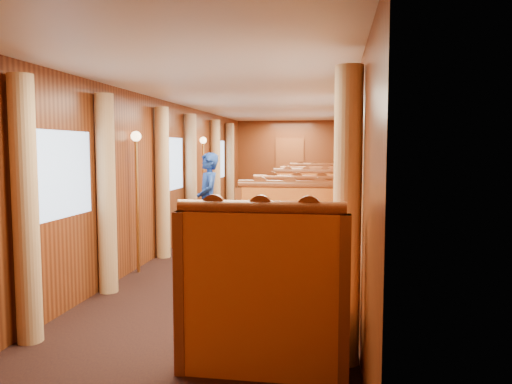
% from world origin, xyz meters
% --- Properties ---
extents(floor, '(3.00, 12.00, 0.01)m').
position_xyz_m(floor, '(0.00, 0.00, 0.00)').
color(floor, black).
rests_on(floor, ground).
extents(ceiling, '(3.00, 12.00, 0.01)m').
position_xyz_m(ceiling, '(0.00, 0.00, 2.50)').
color(ceiling, silver).
rests_on(ceiling, wall_left).
extents(wall_far, '(3.00, 0.01, 2.50)m').
position_xyz_m(wall_far, '(0.00, 6.00, 1.25)').
color(wall_far, brown).
rests_on(wall_far, floor).
extents(wall_near, '(3.00, 0.01, 2.50)m').
position_xyz_m(wall_near, '(0.00, -6.00, 1.25)').
color(wall_near, brown).
rests_on(wall_near, floor).
extents(wall_left, '(0.01, 12.00, 2.50)m').
position_xyz_m(wall_left, '(-1.50, 0.00, 1.25)').
color(wall_left, brown).
rests_on(wall_left, floor).
extents(wall_right, '(0.01, 12.00, 2.50)m').
position_xyz_m(wall_right, '(1.50, 0.00, 1.25)').
color(wall_right, brown).
rests_on(wall_right, floor).
extents(doorway_far, '(0.80, 0.04, 2.00)m').
position_xyz_m(doorway_far, '(0.00, 5.97, 1.00)').
color(doorway_far, brown).
rests_on(doorway_far, floor).
extents(table_near, '(1.05, 0.72, 0.75)m').
position_xyz_m(table_near, '(0.75, -3.50, 0.38)').
color(table_near, white).
rests_on(table_near, floor).
extents(banquette_near_fwd, '(1.30, 0.55, 1.34)m').
position_xyz_m(banquette_near_fwd, '(0.75, -4.51, 0.42)').
color(banquette_near_fwd, '#AF3513').
rests_on(banquette_near_fwd, floor).
extents(banquette_near_aft, '(1.30, 0.55, 1.34)m').
position_xyz_m(banquette_near_aft, '(0.75, -2.49, 0.42)').
color(banquette_near_aft, '#AF3513').
rests_on(banquette_near_aft, floor).
extents(table_mid, '(1.05, 0.72, 0.75)m').
position_xyz_m(table_mid, '(0.75, 0.00, 0.38)').
color(table_mid, white).
rests_on(table_mid, floor).
extents(banquette_mid_fwd, '(1.30, 0.55, 1.34)m').
position_xyz_m(banquette_mid_fwd, '(0.75, -1.01, 0.42)').
color(banquette_mid_fwd, '#AF3513').
rests_on(banquette_mid_fwd, floor).
extents(banquette_mid_aft, '(1.30, 0.55, 1.34)m').
position_xyz_m(banquette_mid_aft, '(0.75, 1.01, 0.42)').
color(banquette_mid_aft, '#AF3513').
rests_on(banquette_mid_aft, floor).
extents(table_far, '(1.05, 0.72, 0.75)m').
position_xyz_m(table_far, '(0.75, 3.50, 0.38)').
color(table_far, white).
rests_on(table_far, floor).
extents(banquette_far_fwd, '(1.30, 0.55, 1.34)m').
position_xyz_m(banquette_far_fwd, '(0.75, 2.49, 0.42)').
color(banquette_far_fwd, '#AF3513').
rests_on(banquette_far_fwd, floor).
extents(banquette_far_aft, '(1.30, 0.55, 1.34)m').
position_xyz_m(banquette_far_aft, '(0.75, 4.51, 0.42)').
color(banquette_far_aft, '#AF3513').
rests_on(banquette_far_aft, floor).
extents(tea_tray, '(0.37, 0.30, 0.01)m').
position_xyz_m(tea_tray, '(0.62, -3.57, 0.76)').
color(tea_tray, silver).
rests_on(tea_tray, table_near).
extents(teapot_left, '(0.21, 0.19, 0.14)m').
position_xyz_m(teapot_left, '(0.55, -3.62, 0.82)').
color(teapot_left, silver).
rests_on(teapot_left, tea_tray).
extents(teapot_right, '(0.19, 0.17, 0.13)m').
position_xyz_m(teapot_right, '(0.70, -3.60, 0.82)').
color(teapot_right, silver).
rests_on(teapot_right, tea_tray).
extents(teapot_back, '(0.17, 0.13, 0.12)m').
position_xyz_m(teapot_back, '(0.68, -3.45, 0.81)').
color(teapot_back, silver).
rests_on(teapot_back, tea_tray).
extents(fruit_plate, '(0.21, 0.21, 0.05)m').
position_xyz_m(fruit_plate, '(1.08, -3.62, 0.77)').
color(fruit_plate, white).
rests_on(fruit_plate, table_near).
extents(cup_inboard, '(0.08, 0.08, 0.26)m').
position_xyz_m(cup_inboard, '(0.37, -3.41, 0.86)').
color(cup_inboard, white).
rests_on(cup_inboard, table_near).
extents(cup_outboard, '(0.08, 0.08, 0.26)m').
position_xyz_m(cup_outboard, '(0.41, -3.26, 0.86)').
color(cup_outboard, white).
rests_on(cup_outboard, table_near).
extents(rose_vase_mid, '(0.06, 0.06, 0.36)m').
position_xyz_m(rose_vase_mid, '(0.74, -0.02, 0.93)').
color(rose_vase_mid, silver).
rests_on(rose_vase_mid, table_mid).
extents(rose_vase_far, '(0.06, 0.06, 0.36)m').
position_xyz_m(rose_vase_far, '(0.78, 3.51, 0.93)').
color(rose_vase_far, silver).
rests_on(rose_vase_far, table_far).
extents(window_left_near, '(0.01, 1.20, 0.90)m').
position_xyz_m(window_left_near, '(-1.49, -3.50, 1.45)').
color(window_left_near, '#90ADD4').
rests_on(window_left_near, wall_left).
extents(curtain_left_near_a, '(0.22, 0.22, 2.35)m').
position_xyz_m(curtain_left_near_a, '(-1.38, -4.28, 1.18)').
color(curtain_left_near_a, '#E2B074').
rests_on(curtain_left_near_a, floor).
extents(curtain_left_near_b, '(0.22, 0.22, 2.35)m').
position_xyz_m(curtain_left_near_b, '(-1.38, -2.72, 1.18)').
color(curtain_left_near_b, '#E2B074').
rests_on(curtain_left_near_b, floor).
extents(window_right_near, '(0.01, 1.20, 0.90)m').
position_xyz_m(window_right_near, '(1.49, -3.50, 1.45)').
color(window_right_near, '#90ADD4').
rests_on(window_right_near, wall_right).
extents(curtain_right_near_a, '(0.22, 0.22, 2.35)m').
position_xyz_m(curtain_right_near_a, '(1.38, -4.28, 1.18)').
color(curtain_right_near_a, '#E2B074').
rests_on(curtain_right_near_a, floor).
extents(curtain_right_near_b, '(0.22, 0.22, 2.35)m').
position_xyz_m(curtain_right_near_b, '(1.38, -2.72, 1.18)').
color(curtain_right_near_b, '#E2B074').
rests_on(curtain_right_near_b, floor).
extents(window_left_mid, '(0.01, 1.20, 0.90)m').
position_xyz_m(window_left_mid, '(-1.49, 0.00, 1.45)').
color(window_left_mid, '#90ADD4').
rests_on(window_left_mid, wall_left).
extents(curtain_left_mid_a, '(0.22, 0.22, 2.35)m').
position_xyz_m(curtain_left_mid_a, '(-1.38, -0.78, 1.18)').
color(curtain_left_mid_a, '#E2B074').
rests_on(curtain_left_mid_a, floor).
extents(curtain_left_mid_b, '(0.22, 0.22, 2.35)m').
position_xyz_m(curtain_left_mid_b, '(-1.38, 0.78, 1.18)').
color(curtain_left_mid_b, '#E2B074').
rests_on(curtain_left_mid_b, floor).
extents(window_right_mid, '(0.01, 1.20, 0.90)m').
position_xyz_m(window_right_mid, '(1.49, 0.00, 1.45)').
color(window_right_mid, '#90ADD4').
rests_on(window_right_mid, wall_right).
extents(curtain_right_mid_a, '(0.22, 0.22, 2.35)m').
position_xyz_m(curtain_right_mid_a, '(1.38, -0.78, 1.18)').
color(curtain_right_mid_a, '#E2B074').
rests_on(curtain_right_mid_a, floor).
extents(curtain_right_mid_b, '(0.22, 0.22, 2.35)m').
position_xyz_m(curtain_right_mid_b, '(1.38, 0.78, 1.18)').
color(curtain_right_mid_b, '#E2B074').
rests_on(curtain_right_mid_b, floor).
extents(window_left_far, '(0.01, 1.20, 0.90)m').
position_xyz_m(window_left_far, '(-1.49, 3.50, 1.45)').
color(window_left_far, '#90ADD4').
rests_on(window_left_far, wall_left).
extents(curtain_left_far_a, '(0.22, 0.22, 2.35)m').
position_xyz_m(curtain_left_far_a, '(-1.38, 2.72, 1.18)').
color(curtain_left_far_a, '#E2B074').
rests_on(curtain_left_far_a, floor).
extents(curtain_left_far_b, '(0.22, 0.22, 2.35)m').
position_xyz_m(curtain_left_far_b, '(-1.38, 4.28, 1.18)').
color(curtain_left_far_b, '#E2B074').
rests_on(curtain_left_far_b, floor).
extents(window_right_far, '(0.01, 1.20, 0.90)m').
position_xyz_m(window_right_far, '(1.49, 3.50, 1.45)').
color(window_right_far, '#90ADD4').
rests_on(window_right_far, wall_right).
extents(curtain_right_far_a, '(0.22, 0.22, 2.35)m').
position_xyz_m(curtain_right_far_a, '(1.38, 2.72, 1.18)').
color(curtain_right_far_a, '#E2B074').
rests_on(curtain_right_far_a, floor).
extents(curtain_right_far_b, '(0.22, 0.22, 2.35)m').
position_xyz_m(curtain_right_far_b, '(1.38, 4.28, 1.18)').
color(curtain_right_far_b, '#E2B074').
rests_on(curtain_right_far_b, floor).
extents(sconce_left_fore, '(0.14, 0.14, 1.95)m').
position_xyz_m(sconce_left_fore, '(-1.40, -1.75, 1.38)').
color(sconce_left_fore, '#BF8C3F').
rests_on(sconce_left_fore, floor).
extents(sconce_right_fore, '(0.14, 0.14, 1.95)m').
position_xyz_m(sconce_right_fore, '(1.40, -1.75, 1.38)').
color(sconce_right_fore, '#BF8C3F').
rests_on(sconce_right_fore, floor).
extents(sconce_left_aft, '(0.14, 0.14, 1.95)m').
position_xyz_m(sconce_left_aft, '(-1.40, 1.75, 1.38)').
color(sconce_left_aft, '#BF8C3F').
rests_on(sconce_left_aft, floor).
extents(sconce_right_aft, '(0.14, 0.14, 1.95)m').
position_xyz_m(sconce_right_aft, '(1.40, 1.75, 1.38)').
color(sconce_right_aft, '#BF8C3F').
rests_on(sconce_right_aft, floor).
extents(steward, '(0.58, 0.70, 1.64)m').
position_xyz_m(steward, '(-0.85, -0.01, 0.82)').
color(steward, navy).
rests_on(steward, floor).
extents(passenger, '(0.40, 0.44, 0.76)m').
position_xyz_m(passenger, '(0.75, 0.76, 0.74)').
color(passenger, beige).
rests_on(passenger, banquette_mid_aft).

